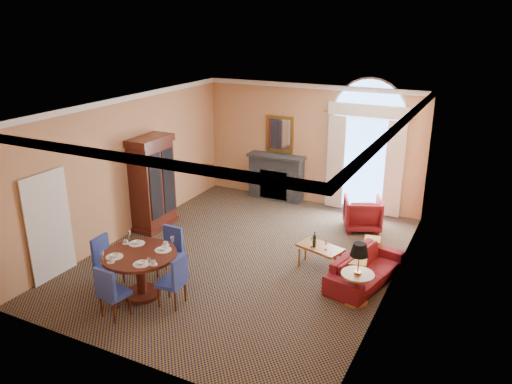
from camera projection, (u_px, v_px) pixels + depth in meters
The scene contains 12 objects.
ground at pixel (246, 256), 10.61m from camera, with size 7.50×7.50×0.00m, color black.
room_envelope at pixel (259, 135), 10.34m from camera, with size 6.04×7.52×3.45m.
armoire at pixel (152, 184), 11.78m from camera, with size 0.64×1.13×2.22m.
dining_table at pixel (140, 265), 8.95m from camera, with size 1.34×1.34×1.05m.
dining_chair_north at pixel (171, 248), 9.77m from camera, with size 0.47×0.47×0.97m.
dining_chair_south at pixel (110, 290), 8.27m from camera, with size 0.50×0.50×0.97m.
dining_chair_east at pixel (175, 278), 8.64m from camera, with size 0.46×0.46×0.97m.
dining_chair_west at pixel (105, 258), 9.36m from camera, with size 0.47×0.46×0.97m.
sofa at pixel (366, 268), 9.52m from camera, with size 1.94×0.76×0.57m, color maroon.
armchair at pixel (362, 213), 11.87m from camera, with size 0.84×0.86×0.78m, color maroon.
coffee_table at pixel (320, 248), 10.04m from camera, with size 1.00×0.73×0.78m.
side_table at pixel (358, 267), 8.67m from camera, with size 0.59×0.59×1.14m.
Camera 1 is at (4.47, -8.43, 4.86)m, focal length 35.00 mm.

